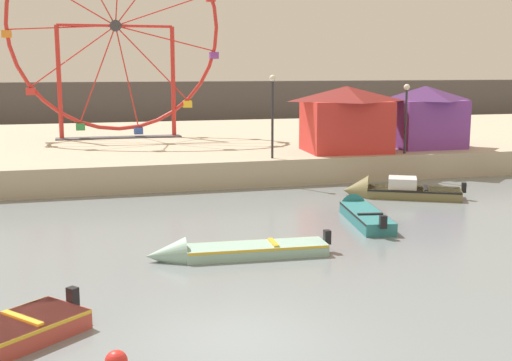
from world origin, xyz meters
TOP-DOWN VIEW (x-y plane):
  - ground_plane at (0.00, 0.00)m, footprint 240.00×240.00m
  - quay_promenade at (0.00, 29.99)m, footprint 110.00×25.44m
  - distant_town_skyline at (0.00, 56.23)m, footprint 140.00×3.00m
  - motorboat_seafoam at (1.10, 6.03)m, footprint 5.82×1.43m
  - motorboat_olive_wood at (10.54, 13.52)m, footprint 5.30×3.73m
  - motorboat_teal_painted at (7.39, 9.84)m, footprint 1.93×5.39m
  - ferris_wheel_red_frame at (-0.37, 29.99)m, footprint 13.30×1.20m
  - carnival_booth_purple_stall at (15.99, 20.34)m, footprint 4.16×3.79m
  - carnival_booth_red_striped at (10.92, 19.66)m, footprint 4.96×4.19m
  - promenade_lamp_near at (13.58, 18.03)m, footprint 0.32×0.32m
  - promenade_lamp_far at (6.32, 18.11)m, footprint 0.32×0.32m
  - mooring_buoy_orange at (-2.56, -0.95)m, footprint 0.44×0.44m

SIDE VIEW (x-z plane):
  - ground_plane at x=0.00m, z-range 0.00..0.00m
  - motorboat_seafoam at x=1.10m, z-range -0.32..0.73m
  - mooring_buoy_orange at x=-2.56m, z-range 0.00..0.44m
  - motorboat_teal_painted at x=7.39m, z-range -0.29..0.79m
  - motorboat_olive_wood at x=10.54m, z-range -0.44..1.01m
  - quay_promenade at x=0.00m, z-range 0.00..1.32m
  - distant_town_skyline at x=0.00m, z-range 0.00..4.40m
  - carnival_booth_purple_stall at x=15.99m, z-range 1.38..4.84m
  - carnival_booth_red_striped at x=10.92m, z-range 1.38..4.88m
  - promenade_lamp_near at x=13.58m, z-range 1.90..5.53m
  - promenade_lamp_far at x=6.32m, z-range 1.93..6.05m
  - ferris_wheel_red_frame at x=-0.37m, z-range 1.35..14.98m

